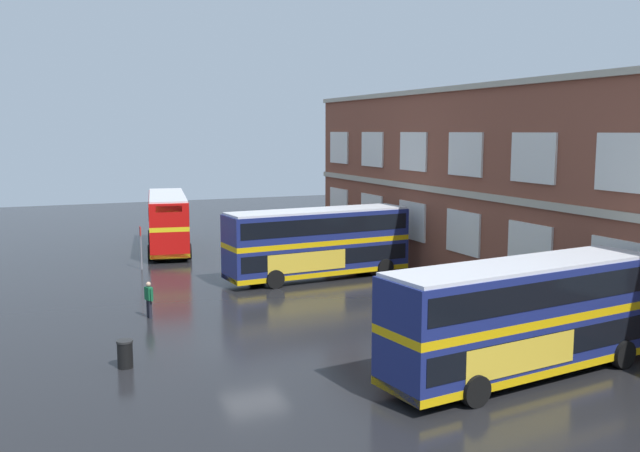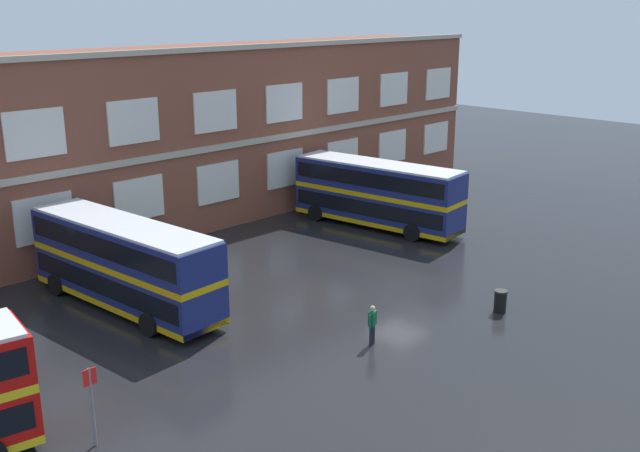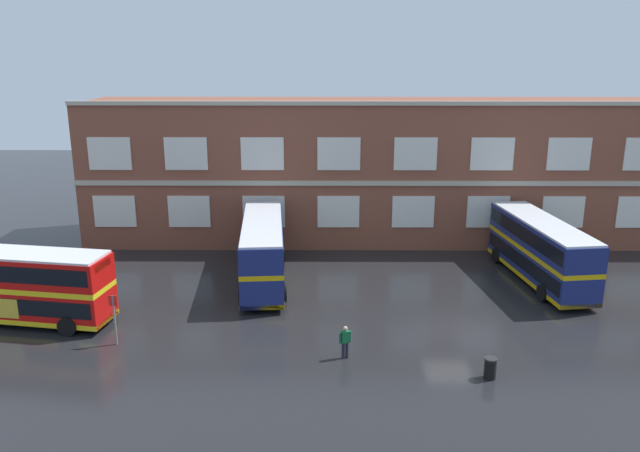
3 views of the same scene
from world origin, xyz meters
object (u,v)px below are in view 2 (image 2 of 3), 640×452
double_decker_middle (124,263)px  double_decker_far (377,193)px  station_litter_bin (500,301)px  waiting_passenger (372,323)px  bus_stand_flag (92,399)px

double_decker_middle → double_decker_far: same height
double_decker_far → station_litter_bin: 14.32m
double_decker_far → waiting_passenger: double_decker_far is taller
bus_stand_flag → station_litter_bin: bus_stand_flag is taller
waiting_passenger → bus_stand_flag: bus_stand_flag is taller
double_decker_middle → station_litter_bin: size_ratio=10.84×
bus_stand_flag → station_litter_bin: 18.66m
station_litter_bin → double_decker_middle: bearing=132.9°
waiting_passenger → station_litter_bin: (6.62, -1.94, -0.41)m
double_decker_middle → station_litter_bin: double_decker_middle is taller
double_decker_middle → double_decker_far: size_ratio=0.99×
waiting_passenger → bus_stand_flag: bearing=173.1°
double_decker_far → bus_stand_flag: 26.39m
waiting_passenger → station_litter_bin: 6.91m
double_decker_middle → station_litter_bin: bearing=-47.1°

